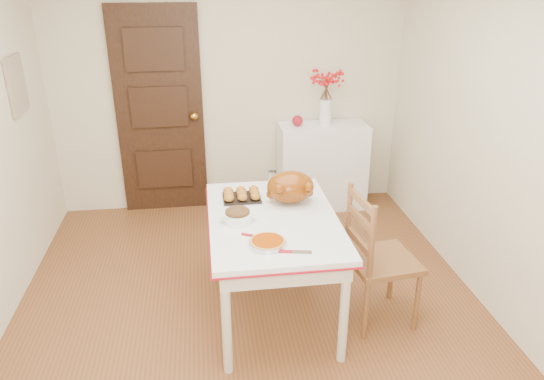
{
  "coord_description": "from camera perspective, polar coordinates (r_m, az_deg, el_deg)",
  "views": [
    {
      "loc": [
        -0.28,
        -3.06,
        2.35
      ],
      "look_at": [
        0.16,
        0.08,
        0.96
      ],
      "focal_mm": 33.54,
      "sensor_mm": 36.0,
      "label": 1
    }
  ],
  "objects": [
    {
      "name": "drinking_glass",
      "position": [
        3.96,
        0.07,
        1.3
      ],
      "size": [
        0.07,
        0.07,
        0.12
      ],
      "primitive_type": "cylinder",
      "rotation": [
        0.0,
        0.0,
        0.02
      ],
      "color": "white",
      "rests_on": "kitchen_table"
    },
    {
      "name": "shaker_pair",
      "position": [
        3.93,
        3.8,
        0.8
      ],
      "size": [
        0.09,
        0.05,
        0.09
      ],
      "primitive_type": null,
      "rotation": [
        0.0,
        0.0,
        0.16
      ],
      "color": "white",
      "rests_on": "kitchen_table"
    },
    {
      "name": "carving_knife",
      "position": [
        3.23,
        -1.62,
        -5.25
      ],
      "size": [
        0.22,
        0.15,
        0.01
      ],
      "primitive_type": null,
      "rotation": [
        0.0,
        0.0,
        -0.48
      ],
      "color": "silver",
      "rests_on": "kitchen_table"
    },
    {
      "name": "floor",
      "position": [
        3.86,
        -2.21,
        -13.78
      ],
      "size": [
        3.5,
        4.0,
        0.0
      ],
      "primitive_type": "cube",
      "color": "brown",
      "rests_on": "ground"
    },
    {
      "name": "stuffing_dish",
      "position": [
        3.41,
        -3.89,
        -2.82
      ],
      "size": [
        0.3,
        0.27,
        0.1
      ],
      "primitive_type": null,
      "rotation": [
        0.0,
        0.0,
        0.37
      ],
      "color": "#4D3618",
      "rests_on": "kitchen_table"
    },
    {
      "name": "rolls_tray",
      "position": [
        3.74,
        -3.42,
        -0.51
      ],
      "size": [
        0.28,
        0.22,
        0.07
      ],
      "primitive_type": null,
      "rotation": [
        0.0,
        0.0,
        0.01
      ],
      "color": "#A4611B",
      "rests_on": "kitchen_table"
    },
    {
      "name": "kitchen_table",
      "position": [
        3.68,
        0.11,
        -8.49
      ],
      "size": [
        0.89,
        1.31,
        0.78
      ],
      "primitive_type": null,
      "color": "white",
      "rests_on": "floor"
    },
    {
      "name": "wall_back",
      "position": [
        5.18,
        -4.78,
        11.34
      ],
      "size": [
        3.5,
        0.0,
        2.5
      ],
      "primitive_type": "cube",
      "color": "beige",
      "rests_on": "ground"
    },
    {
      "name": "pumpkin_pie",
      "position": [
        3.13,
        -0.49,
        -5.84
      ],
      "size": [
        0.29,
        0.29,
        0.05
      ],
      "primitive_type": "cylinder",
      "rotation": [
        0.0,
        0.0,
        -0.34
      ],
      "color": "#943000",
      "rests_on": "kitchen_table"
    },
    {
      "name": "door_back",
      "position": [
        5.21,
        -12.46,
        8.46
      ],
      "size": [
        0.85,
        0.06,
        2.06
      ],
      "primitive_type": "cube",
      "color": "black",
      "rests_on": "ground"
    },
    {
      "name": "photo_board",
      "position": [
        4.57,
        -26.76,
        10.5
      ],
      "size": [
        0.03,
        0.35,
        0.45
      ],
      "primitive_type": "cube",
      "color": "tan",
      "rests_on": "ground"
    },
    {
      "name": "berry_vase",
      "position": [
        5.13,
        6.08,
        10.14
      ],
      "size": [
        0.28,
        0.28,
        0.53
      ],
      "primitive_type": null,
      "color": "white",
      "rests_on": "sideboard"
    },
    {
      "name": "pie_server",
      "position": [
        3.07,
        2.39,
        -6.94
      ],
      "size": [
        0.23,
        0.11,
        0.01
      ],
      "primitive_type": null,
      "rotation": [
        0.0,
        0.0,
        -0.19
      ],
      "color": "silver",
      "rests_on": "kitchen_table"
    },
    {
      "name": "wall_right",
      "position": [
        3.83,
        24.57,
        4.83
      ],
      "size": [
        0.0,
        4.0,
        2.5
      ],
      "primitive_type": "cube",
      "color": "beige",
      "rests_on": "ground"
    },
    {
      "name": "chair_oak",
      "position": [
        3.64,
        12.33,
        -7.4
      ],
      "size": [
        0.49,
        0.49,
        1.01
      ],
      "primitive_type": null,
      "rotation": [
        0.0,
        0.0,
        1.68
      ],
      "color": "brown",
      "rests_on": "floor"
    },
    {
      "name": "sideboard",
      "position": [
        5.34,
        5.65,
        2.67
      ],
      "size": [
        0.89,
        0.4,
        0.89
      ],
      "primitive_type": "cube",
      "color": "white",
      "rests_on": "floor"
    },
    {
      "name": "apple",
      "position": [
        5.12,
        2.87,
        7.77
      ],
      "size": [
        0.11,
        0.11,
        0.11
      ],
      "primitive_type": "sphere",
      "color": "maroon",
      "rests_on": "sideboard"
    },
    {
      "name": "turkey_platter",
      "position": [
        3.61,
        2.07,
        0.15
      ],
      "size": [
        0.47,
        0.41,
        0.25
      ],
      "primitive_type": null,
      "rotation": [
        0.0,
        0.0,
        -0.29
      ],
      "color": "#76340C",
      "rests_on": "kitchen_table"
    }
  ]
}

